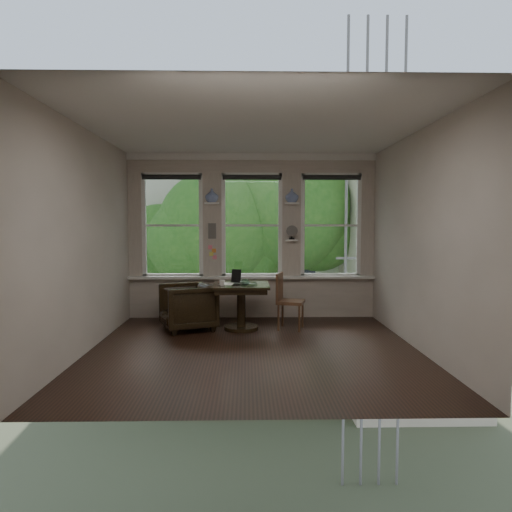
{
  "coord_description": "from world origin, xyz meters",
  "views": [
    {
      "loc": [
        -0.1,
        -6.15,
        1.72
      ],
      "look_at": [
        0.05,
        0.9,
        1.23
      ],
      "focal_mm": 32.0,
      "sensor_mm": 36.0,
      "label": 1
    }
  ],
  "objects_px": {
    "armchair_left": "(188,307)",
    "table": "(241,307)",
    "side_chair_right": "(291,301)",
    "mug": "(222,283)",
    "laptop": "(245,285)"
  },
  "relations": [
    {
      "from": "armchair_left",
      "to": "mug",
      "type": "relative_size",
      "value": 8.5
    },
    {
      "from": "side_chair_right",
      "to": "mug",
      "type": "relative_size",
      "value": 9.41
    },
    {
      "from": "side_chair_right",
      "to": "mug",
      "type": "distance_m",
      "value": 1.18
    },
    {
      "from": "armchair_left",
      "to": "laptop",
      "type": "xyz_separation_m",
      "value": [
        0.94,
        -0.18,
        0.39
      ]
    },
    {
      "from": "side_chair_right",
      "to": "armchair_left",
      "type": "bearing_deg",
      "value": 106.19
    },
    {
      "from": "armchair_left",
      "to": "table",
      "type": "bearing_deg",
      "value": 68.32
    },
    {
      "from": "armchair_left",
      "to": "mug",
      "type": "distance_m",
      "value": 0.74
    },
    {
      "from": "armchair_left",
      "to": "side_chair_right",
      "type": "distance_m",
      "value": 1.69
    },
    {
      "from": "side_chair_right",
      "to": "laptop",
      "type": "relative_size",
      "value": 2.52
    },
    {
      "from": "table",
      "to": "mug",
      "type": "relative_size",
      "value": 9.2
    },
    {
      "from": "armchair_left",
      "to": "side_chair_right",
      "type": "xyz_separation_m",
      "value": [
        1.69,
        0.01,
        0.08
      ]
    },
    {
      "from": "side_chair_right",
      "to": "laptop",
      "type": "distance_m",
      "value": 0.83
    },
    {
      "from": "table",
      "to": "armchair_left",
      "type": "xyz_separation_m",
      "value": [
        -0.87,
        0.0,
        0.0
      ]
    },
    {
      "from": "side_chair_right",
      "to": "mug",
      "type": "height_order",
      "value": "side_chair_right"
    },
    {
      "from": "armchair_left",
      "to": "side_chair_right",
      "type": "bearing_deg",
      "value": 69.03
    }
  ]
}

